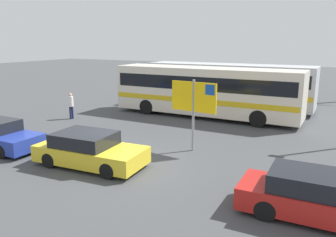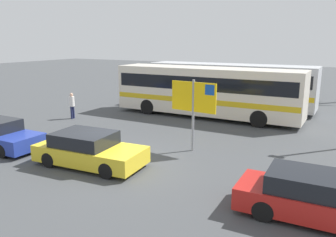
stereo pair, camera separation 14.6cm
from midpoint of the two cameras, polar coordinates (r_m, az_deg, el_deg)
The scene contains 7 objects.
ground at distance 13.89m, azimuth -7.98°, elevation -7.48°, with size 120.00×120.00×0.00m, color #424447.
bus_front_coach at distance 21.81m, azimuth 6.67°, elevation 4.89°, with size 12.02×2.53×3.17m.
bus_rear_coach at distance 25.13m, azimuth 10.44°, elevation 5.83°, with size 12.02×2.53×3.17m.
ferry_sign at distance 14.74m, azimuth 4.75°, elevation 3.17°, with size 2.19×0.29×3.20m.
car_red at distance 10.35m, azimuth 24.61°, elevation -12.18°, with size 4.61×1.83×1.32m.
car_yellow at distance 13.71m, azimuth -12.93°, elevation -5.15°, with size 4.48×2.21×1.32m.
pedestrian_crossing_lot at distance 22.07m, azimuth -15.72°, elevation 2.43°, with size 0.32×0.32×1.64m.
Camera 2 is at (7.95, -10.32, 4.84)m, focal length 36.11 mm.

